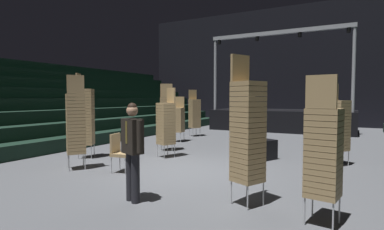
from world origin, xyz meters
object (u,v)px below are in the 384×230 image
(chair_stack_front_right, at_px, (248,130))
(chair_stack_mid_right, at_px, (323,151))
(stage_riser, at_px, (282,119))
(chair_stack_mid_left, at_px, (178,119))
(chair_stack_rear_left, at_px, (255,117))
(equipment_road_case, at_px, (259,149))
(chair_stack_aisle_right, at_px, (166,123))
(chair_stack_aisle_left, at_px, (195,113))
(man_with_tie, at_px, (132,146))
(chair_stack_mid_centre, at_px, (76,123))
(chair_stack_rear_right, at_px, (86,116))
(chair_stack_rear_centre, at_px, (338,124))
(chair_stack_front_left, at_px, (167,117))
(loose_chair_near_man, at_px, (120,150))

(chair_stack_front_right, xyz_separation_m, chair_stack_mid_right, (1.21, -0.28, -0.21))
(stage_riser, bearing_deg, chair_stack_mid_left, -112.81)
(chair_stack_rear_left, distance_m, equipment_road_case, 3.13)
(chair_stack_front_right, bearing_deg, stage_riser, -145.11)
(chair_stack_mid_left, bearing_deg, stage_riser, -120.85)
(chair_stack_aisle_right, bearing_deg, chair_stack_mid_left, -41.96)
(chair_stack_aisle_right, bearing_deg, stage_riser, -74.85)
(chair_stack_mid_left, bearing_deg, chair_stack_aisle_left, -90.39)
(man_with_tie, relative_size, chair_stack_rear_left, 0.81)
(chair_stack_mid_centre, distance_m, chair_stack_rear_right, 1.51)
(chair_stack_mid_centre, relative_size, chair_stack_rear_centre, 1.08)
(chair_stack_aisle_left, relative_size, chair_stack_aisle_right, 1.04)
(chair_stack_front_left, bearing_deg, chair_stack_rear_left, 20.74)
(man_with_tie, bearing_deg, equipment_road_case, -78.75)
(stage_riser, bearing_deg, man_with_tie, -88.84)
(chair_stack_front_right, bearing_deg, chair_stack_rear_left, -138.79)
(chair_stack_mid_centre, distance_m, loose_chair_near_man, 1.40)
(chair_stack_mid_centre, bearing_deg, stage_riser, 23.99)
(chair_stack_mid_right, bearing_deg, loose_chair_near_man, 176.79)
(chair_stack_mid_centre, distance_m, chair_stack_rear_centre, 6.93)
(man_with_tie, distance_m, chair_stack_rear_right, 4.55)
(chair_stack_mid_left, xyz_separation_m, chair_stack_aisle_left, (-0.26, 1.96, 0.17))
(chair_stack_rear_centre, distance_m, loose_chair_near_man, 5.80)
(chair_stack_mid_centre, height_order, chair_stack_rear_centre, chair_stack_mid_centre)
(man_with_tie, relative_size, chair_stack_mid_left, 0.92)
(chair_stack_aisle_right, bearing_deg, chair_stack_mid_right, 169.65)
(chair_stack_rear_right, height_order, chair_stack_rear_centre, chair_stack_rear_right)
(man_with_tie, distance_m, chair_stack_rear_left, 7.75)
(chair_stack_mid_left, bearing_deg, chair_stack_rear_right, 72.88)
(chair_stack_mid_centre, xyz_separation_m, chair_stack_aisle_left, (-0.51, 7.47, -0.08))
(man_with_tie, bearing_deg, chair_stack_mid_left, -43.93)
(chair_stack_front_left, bearing_deg, chair_stack_mid_centre, -131.38)
(chair_stack_rear_left, bearing_deg, loose_chair_near_man, -69.77)
(chair_stack_front_right, xyz_separation_m, chair_stack_mid_centre, (-4.69, 0.47, -0.08))
(chair_stack_mid_right, distance_m, chair_stack_aisle_left, 10.43)
(man_with_tie, relative_size, chair_stack_rear_centre, 0.78)
(chair_stack_rear_right, height_order, loose_chair_near_man, chair_stack_rear_right)
(stage_riser, xyz_separation_m, chair_stack_rear_left, (0.15, -5.80, 0.43))
(chair_stack_mid_right, bearing_deg, chair_stack_mid_centre, -178.07)
(stage_riser, relative_size, chair_stack_mid_centre, 3.17)
(equipment_road_case, bearing_deg, chair_stack_mid_right, -63.67)
(chair_stack_rear_left, bearing_deg, chair_stack_mid_right, -32.14)
(chair_stack_front_left, relative_size, chair_stack_rear_left, 1.08)
(chair_stack_mid_centre, bearing_deg, chair_stack_mid_left, 38.52)
(chair_stack_front_right, xyz_separation_m, chair_stack_rear_centre, (1.19, 4.14, -0.17))
(man_with_tie, distance_m, chair_stack_aisle_left, 9.38)
(chair_stack_front_left, xyz_separation_m, chair_stack_rear_left, (2.23, 3.02, -0.08))
(man_with_tie, relative_size, equipment_road_case, 1.93)
(loose_chair_near_man, bearing_deg, equipment_road_case, 132.36)
(chair_stack_aisle_left, distance_m, equipment_road_case, 5.80)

